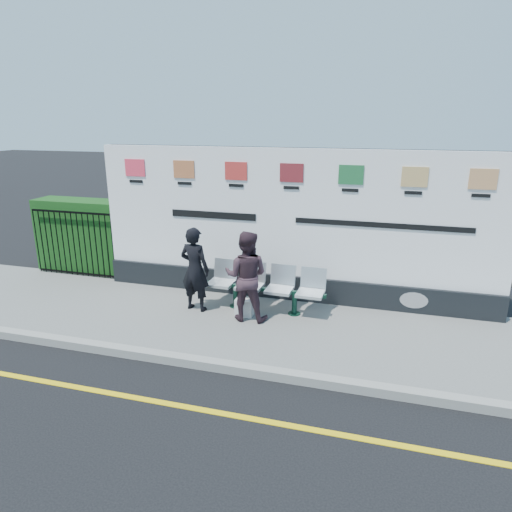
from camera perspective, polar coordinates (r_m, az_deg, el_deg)
The scene contains 12 objects.
ground at distance 6.39m, azimuth -7.97°, elevation -18.34°, with size 80.00×80.00×0.00m, color black.
pavement at distance 8.38m, azimuth -1.10°, elevation -8.57°, with size 14.00×3.00×0.12m, color slate.
kerb at distance 7.12m, azimuth -4.70°, elevation -13.48°, with size 14.00×0.18×0.14m, color gray.
yellow_line at distance 6.38m, azimuth -7.98°, elevation -18.31°, with size 14.00×0.10×0.01m, color yellow.
billboard at distance 9.03m, azimuth 4.39°, elevation 2.49°, with size 8.00×0.30×3.00m.
hedge at distance 11.62m, azimuth -20.52°, elevation 2.43°, with size 2.35×0.70×1.70m, color #174716.
railing at distance 11.29m, azimuth -21.80°, elevation 1.47°, with size 2.05×0.06×1.54m, color black, non-canonical shape.
bench at distance 8.73m, azimuth 1.06°, elevation -5.33°, with size 2.25×0.58×0.48m, color silver, non-canonical shape.
woman_left at distance 8.65m, azimuth -7.65°, elevation -1.65°, with size 0.59×0.39×1.62m, color black.
woman_right at distance 8.17m, azimuth -1.23°, elevation -2.52°, with size 0.80×0.63×1.65m, color #38252C.
handbag_brown at distance 8.69m, azimuth -0.79°, elevation -3.06°, with size 0.24×0.10×0.19m, color black.
carrier_bag_white at distance 8.52m, azimuth -1.49°, elevation -6.48°, with size 0.33×0.20×0.33m, color silver.
Camera 1 is at (2.22, -4.73, 3.68)m, focal length 32.00 mm.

